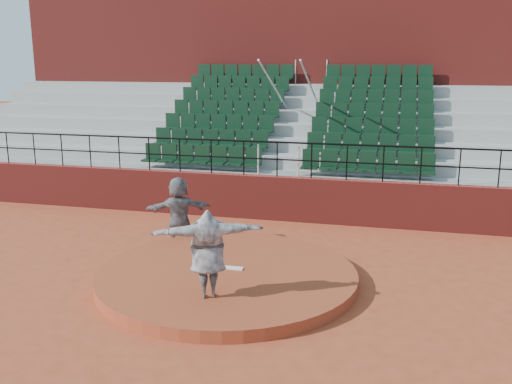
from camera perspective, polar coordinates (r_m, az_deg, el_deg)
ground at (r=12.29m, az=-2.88°, el=-8.96°), size 90.00×90.00×0.00m
pitchers_mound at (r=12.25m, az=-2.89°, el=-8.42°), size 5.50×5.50×0.25m
pitching_rubber at (r=12.33m, az=-2.69°, el=-7.57°), size 0.60×0.15×0.03m
boundary_wall at (r=16.71m, az=2.09°, el=-0.61°), size 24.00×0.30×1.30m
wall_railing at (r=16.44m, az=2.13°, el=4.06°), size 24.04×0.05×1.03m
seating_deck at (r=20.06m, az=4.30°, el=4.02°), size 24.00×5.97×4.63m
press_box_facade at (r=23.74m, az=6.06°, el=10.49°), size 24.00×3.00×7.10m
pitcher at (r=10.70m, az=-4.86°, el=-6.14°), size 2.14×1.36×1.70m
fielder at (r=14.50m, az=-7.72°, el=-1.91°), size 1.70×1.21×1.77m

